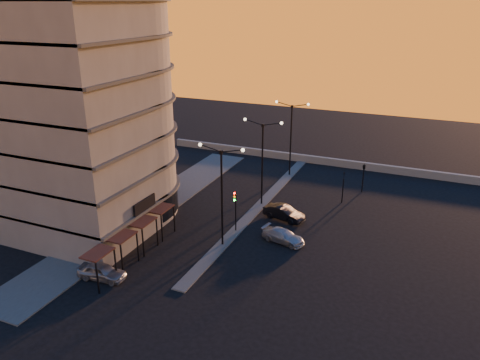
% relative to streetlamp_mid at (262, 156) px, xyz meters
% --- Properties ---
extents(ground, '(120.00, 120.00, 0.00)m').
position_rel_streetlamp_mid_xyz_m(ground, '(0.00, -10.00, -5.59)').
color(ground, black).
rests_on(ground, ground).
extents(sidewalk_west, '(5.00, 40.00, 0.12)m').
position_rel_streetlamp_mid_xyz_m(sidewalk_west, '(-10.50, -6.00, -5.53)').
color(sidewalk_west, '#454542').
rests_on(sidewalk_west, ground).
extents(median, '(1.20, 36.00, 0.12)m').
position_rel_streetlamp_mid_xyz_m(median, '(0.00, 0.00, -5.53)').
color(median, '#454542').
rests_on(median, ground).
extents(parapet, '(44.00, 0.50, 1.00)m').
position_rel_streetlamp_mid_xyz_m(parapet, '(2.00, 16.00, -5.09)').
color(parapet, slate).
rests_on(parapet, ground).
extents(building, '(14.35, 17.08, 25.00)m').
position_rel_streetlamp_mid_xyz_m(building, '(-14.00, -9.97, 6.32)').
color(building, slate).
rests_on(building, ground).
extents(streetlamp_near, '(4.32, 0.32, 9.51)m').
position_rel_streetlamp_mid_xyz_m(streetlamp_near, '(0.00, -10.00, 0.00)').
color(streetlamp_near, black).
rests_on(streetlamp_near, ground).
extents(streetlamp_mid, '(4.32, 0.32, 9.51)m').
position_rel_streetlamp_mid_xyz_m(streetlamp_mid, '(0.00, 0.00, 0.00)').
color(streetlamp_mid, black).
rests_on(streetlamp_mid, ground).
extents(streetlamp_far, '(4.32, 0.32, 9.51)m').
position_rel_streetlamp_mid_xyz_m(streetlamp_far, '(0.00, 10.00, 0.00)').
color(streetlamp_far, black).
rests_on(streetlamp_far, ground).
extents(traffic_light_main, '(0.28, 0.44, 4.25)m').
position_rel_streetlamp_mid_xyz_m(traffic_light_main, '(0.00, -7.13, -2.70)').
color(traffic_light_main, black).
rests_on(traffic_light_main, ground).
extents(signal_east_a, '(0.13, 0.16, 3.60)m').
position_rel_streetlamp_mid_xyz_m(signal_east_a, '(8.00, 4.00, -3.66)').
color(signal_east_a, black).
rests_on(signal_east_a, ground).
extents(signal_east_b, '(0.42, 1.99, 3.60)m').
position_rel_streetlamp_mid_xyz_m(signal_east_b, '(9.50, 8.00, -2.49)').
color(signal_east_b, black).
rests_on(signal_east_b, ground).
extents(car_hatchback, '(4.10, 1.99, 1.35)m').
position_rel_streetlamp_mid_xyz_m(car_hatchback, '(-6.50, -18.85, -4.92)').
color(car_hatchback, gray).
rests_on(car_hatchback, ground).
extents(car_sedan, '(4.57, 2.57, 1.43)m').
position_rel_streetlamp_mid_xyz_m(car_sedan, '(3.41, -2.57, -4.88)').
color(car_sedan, black).
rests_on(car_sedan, ground).
extents(car_wagon, '(4.38, 2.54, 1.19)m').
position_rel_streetlamp_mid_xyz_m(car_wagon, '(4.89, -7.20, -5.00)').
color(car_wagon, '#A4A7AC').
rests_on(car_wagon, ground).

